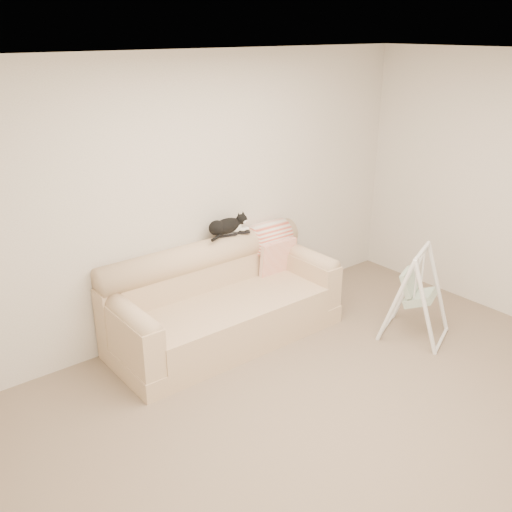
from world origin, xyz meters
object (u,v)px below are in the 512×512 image
Objects in this scene: remote_a at (228,235)px; baby_swing at (416,293)px; tuxedo_cat at (227,226)px; sofa at (221,303)px; remote_b at (241,232)px.

remote_a reaches higher than baby_swing.
remote_a is 0.38× the size of tuxedo_cat.
baby_swing is at bearing -38.28° from sofa.
tuxedo_cat is (-0.00, 0.01, 0.08)m from remote_a.
remote_a is 1.08× the size of remote_b.
sofa is 0.74m from tuxedo_cat.
remote_a is 0.21× the size of baby_swing.
remote_a reaches higher than sofa.
sofa reaches higher than baby_swing.
remote_a is at bearing 130.73° from baby_swing.
tuxedo_cat reaches higher than baby_swing.
remote_b is at bearing -7.38° from remote_a.
remote_b is 0.35× the size of tuxedo_cat.
tuxedo_cat is (-0.15, 0.03, 0.09)m from remote_b.
sofa is 0.66m from remote_a.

